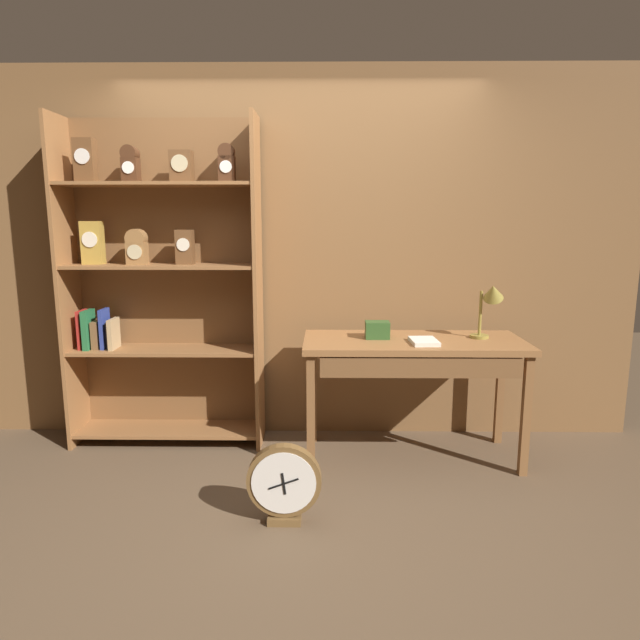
# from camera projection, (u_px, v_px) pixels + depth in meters

# --- Properties ---
(ground_plane) EXTENTS (10.00, 10.00, 0.00)m
(ground_plane) POSITION_uv_depth(u_px,v_px,m) (290.00, 523.00, 2.89)
(ground_plane) COLOR brown
(back_wood_panel) EXTENTS (4.80, 0.05, 2.60)m
(back_wood_panel) POSITION_uv_depth(u_px,v_px,m) (301.00, 257.00, 3.94)
(back_wood_panel) COLOR brown
(back_wood_panel) RESTS_ON ground
(bookshelf) EXTENTS (1.32, 0.35, 2.24)m
(bookshelf) POSITION_uv_depth(u_px,v_px,m) (159.00, 282.00, 3.80)
(bookshelf) COLOR brown
(bookshelf) RESTS_ON ground
(workbench) EXTENTS (1.41, 0.62, 0.80)m
(workbench) POSITION_uv_depth(u_px,v_px,m) (414.00, 355.00, 3.55)
(workbench) COLOR brown
(workbench) RESTS_ON ground
(desk_lamp) EXTENTS (0.21, 0.21, 0.39)m
(desk_lamp) POSITION_uv_depth(u_px,v_px,m) (490.00, 300.00, 3.52)
(desk_lamp) COLOR olive
(desk_lamp) RESTS_ON workbench
(toolbox_small) EXTENTS (0.16, 0.12, 0.11)m
(toolbox_small) POSITION_uv_depth(u_px,v_px,m) (377.00, 330.00, 3.59)
(toolbox_small) COLOR #2D5123
(toolbox_small) RESTS_ON workbench
(open_repair_manual) EXTENTS (0.17, 0.23, 0.02)m
(open_repair_manual) POSITION_uv_depth(u_px,v_px,m) (424.00, 341.00, 3.45)
(open_repair_manual) COLOR silver
(open_repair_manual) RESTS_ON workbench
(round_clock_large) EXTENTS (0.39, 0.11, 0.43)m
(round_clock_large) POSITION_uv_depth(u_px,v_px,m) (284.00, 483.00, 2.86)
(round_clock_large) COLOR brown
(round_clock_large) RESTS_ON ground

